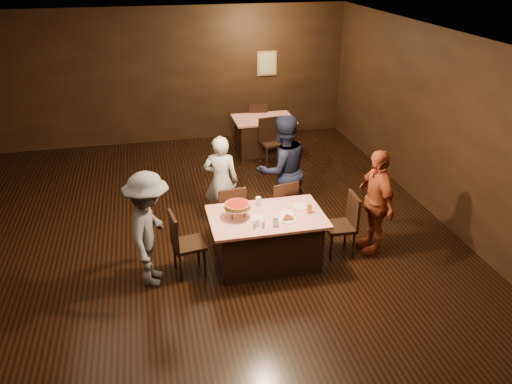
% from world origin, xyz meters
% --- Properties ---
extents(room, '(10.00, 10.04, 3.02)m').
position_xyz_m(room, '(0.00, 0.01, 2.14)').
color(room, black).
rests_on(room, ground).
extents(main_table, '(1.60, 1.00, 0.77)m').
position_xyz_m(main_table, '(0.88, -0.41, 0.39)').
color(main_table, red).
rests_on(main_table, ground).
extents(back_table, '(1.30, 0.90, 0.77)m').
position_xyz_m(back_table, '(1.85, 3.83, 0.39)').
color(back_table, '#A80B0F').
rests_on(back_table, ground).
extents(chair_far_left, '(0.47, 0.47, 0.95)m').
position_xyz_m(chair_far_left, '(0.48, 0.34, 0.47)').
color(chair_far_left, black).
rests_on(chair_far_left, ground).
extents(chair_far_right, '(0.50, 0.50, 0.95)m').
position_xyz_m(chair_far_right, '(1.28, 0.34, 0.47)').
color(chair_far_right, black).
rests_on(chair_far_right, ground).
extents(chair_end_left, '(0.48, 0.48, 0.95)m').
position_xyz_m(chair_end_left, '(-0.22, -0.41, 0.47)').
color(chair_end_left, black).
rests_on(chair_end_left, ground).
extents(chair_end_right, '(0.43, 0.43, 0.95)m').
position_xyz_m(chair_end_right, '(1.98, -0.41, 0.47)').
color(chair_end_right, black).
rests_on(chair_end_right, ground).
extents(chair_back_near, '(0.48, 0.48, 0.95)m').
position_xyz_m(chair_back_near, '(1.85, 3.13, 0.47)').
color(chair_back_near, black).
rests_on(chair_back_near, ground).
extents(chair_back_far, '(0.47, 0.47, 0.95)m').
position_xyz_m(chair_back_far, '(1.85, 4.43, 0.47)').
color(chair_back_far, black).
rests_on(chair_back_far, ground).
extents(diner_white_jacket, '(0.63, 0.50, 1.52)m').
position_xyz_m(diner_white_jacket, '(0.44, 0.86, 0.76)').
color(diner_white_jacket, silver).
rests_on(diner_white_jacket, ground).
extents(diner_navy_hoodie, '(1.01, 0.86, 1.82)m').
position_xyz_m(diner_navy_hoodie, '(1.42, 0.75, 0.91)').
color(diner_navy_hoodie, black).
rests_on(diner_navy_hoodie, ground).
extents(diner_grey_knit, '(0.81, 1.14, 1.61)m').
position_xyz_m(diner_grey_knit, '(-0.72, -0.50, 0.81)').
color(diner_grey_knit, '#59595E').
rests_on(diner_grey_knit, ground).
extents(diner_red_shirt, '(0.43, 0.95, 1.60)m').
position_xyz_m(diner_red_shirt, '(2.51, -0.39, 0.80)').
color(diner_red_shirt, '#A64324').
rests_on(diner_red_shirt, ground).
extents(pizza_stand, '(0.38, 0.38, 0.22)m').
position_xyz_m(pizza_stand, '(0.48, -0.36, 0.95)').
color(pizza_stand, black).
rests_on(pizza_stand, main_table).
extents(plate_with_slice, '(0.25, 0.25, 0.06)m').
position_xyz_m(plate_with_slice, '(1.13, -0.59, 0.80)').
color(plate_with_slice, white).
rests_on(plate_with_slice, main_table).
extents(plate_empty, '(0.25, 0.25, 0.01)m').
position_xyz_m(plate_empty, '(1.43, -0.26, 0.78)').
color(plate_empty, white).
rests_on(plate_empty, main_table).
extents(glass_front_left, '(0.08, 0.08, 0.14)m').
position_xyz_m(glass_front_left, '(0.93, -0.71, 0.84)').
color(glass_front_left, silver).
rests_on(glass_front_left, main_table).
extents(glass_amber, '(0.08, 0.08, 0.14)m').
position_xyz_m(glass_amber, '(1.48, -0.46, 0.84)').
color(glass_amber, '#BF7F26').
rests_on(glass_amber, main_table).
extents(glass_back, '(0.08, 0.08, 0.14)m').
position_xyz_m(glass_back, '(0.83, -0.11, 0.84)').
color(glass_back, silver).
rests_on(glass_back, main_table).
extents(condiments, '(0.17, 0.10, 0.09)m').
position_xyz_m(condiments, '(0.70, -0.69, 0.82)').
color(condiments, silver).
rests_on(condiments, main_table).
extents(napkin_center, '(0.19, 0.19, 0.01)m').
position_xyz_m(napkin_center, '(1.18, -0.41, 0.77)').
color(napkin_center, white).
rests_on(napkin_center, main_table).
extents(napkin_left, '(0.21, 0.21, 0.01)m').
position_xyz_m(napkin_left, '(0.73, -0.46, 0.77)').
color(napkin_left, white).
rests_on(napkin_left, main_table).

